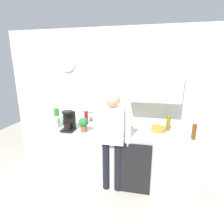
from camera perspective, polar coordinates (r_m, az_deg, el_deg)
ground_plane at (r=3.19m, az=0.14°, el=-23.32°), size 8.00×8.00×0.00m
kitchen_counter at (r=3.18m, az=1.29°, el=-13.39°), size 2.71×0.64×0.93m
dishwasher_panel at (r=2.88m, az=6.54°, el=-17.81°), size 0.56×0.02×0.84m
back_wall_assembly at (r=3.24m, az=3.96°, el=4.04°), size 4.31×0.42×2.60m
coffee_maker at (r=2.98m, az=-13.77°, el=-3.01°), size 0.20×0.20×0.33m
bottle_clear_soda at (r=3.40m, az=-17.39°, el=-1.15°), size 0.09×0.09×0.28m
bottle_dark_sauce at (r=3.21m, az=-3.15°, el=-2.36°), size 0.06×0.06×0.18m
bottle_amber_beer at (r=2.81m, az=24.92°, el=-5.76°), size 0.06×0.06×0.23m
bottle_green_wine at (r=2.91m, az=-4.89°, el=-2.97°), size 0.07×0.07×0.30m
bottle_olive_oil at (r=3.03m, az=17.68°, el=-3.39°), size 0.06×0.06×0.25m
bottle_red_vinegar at (r=3.30m, az=-8.31°, el=-1.62°), size 0.06×0.06×0.22m
cup_terracotta_mug at (r=3.17m, az=2.34°, el=-3.36°), size 0.08×0.08×0.09m
mixing_bowl at (r=2.97m, az=14.73°, el=-5.32°), size 0.22×0.22×0.08m
potted_plant at (r=2.87m, az=-9.14°, el=-3.72°), size 0.15×0.15×0.23m
dish_soap at (r=3.31m, az=-15.23°, el=-2.54°), size 0.06×0.06×0.18m
storage_canister at (r=3.20m, az=-17.64°, el=-3.17°), size 0.14×0.14×0.17m
person_at_sink at (r=2.71m, az=0.15°, el=-7.34°), size 0.57×0.22×1.60m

